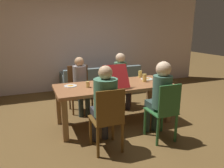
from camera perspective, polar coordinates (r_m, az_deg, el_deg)
name	(u,v)px	position (r m, az deg, el deg)	size (l,w,h in m)	color
ground_plane	(114,122)	(4.08, 0.52, -10.29)	(20.00, 20.00, 0.00)	brown
back_wall	(80,39)	(6.20, -8.69, 11.75)	(7.89, 0.12, 2.83)	beige
dining_table	(114,90)	(3.85, 0.54, -1.52)	(2.09, 0.85, 0.74)	#9B613A
chair_0	(108,118)	(2.99, -1.08, -9.18)	(0.42, 0.43, 0.95)	brown
person_0	(105,101)	(3.03, -2.01, -4.48)	(0.34, 0.49, 1.24)	#34333A
chair_1	(164,111)	(3.37, 13.85, -6.97)	(0.39, 0.43, 0.94)	#2C6231
person_1	(160,93)	(3.40, 12.75, -2.50)	(0.29, 0.47, 1.25)	#30423C
chair_2	(79,85)	(4.59, -8.80, -0.33)	(0.46, 0.40, 0.96)	brown
person_2	(81,81)	(4.40, -8.38, 0.77)	(0.28, 0.50, 1.16)	#2D3B39
chair_3	(119,84)	(4.85, 1.81, 0.02)	(0.41, 0.43, 0.89)	brown
person_3	(121,76)	(4.68, 2.52, 2.16)	(0.28, 0.47, 1.21)	#332E37
pizza_box_0	(111,82)	(3.77, -0.27, 0.47)	(0.42, 0.62, 0.40)	#B01C1E
plate_0	(147,79)	(4.27, 9.32, 1.38)	(0.23, 0.23, 0.03)	white
plate_1	(70,86)	(3.78, -11.08, -0.46)	(0.22, 0.22, 0.03)	silver
drinking_glass_0	(88,84)	(3.65, -6.50, -0.11)	(0.07, 0.07, 0.11)	#E4C067
drinking_glass_1	(144,78)	(4.05, 8.71, 1.63)	(0.08, 0.08, 0.15)	#E7C45C
drinking_glass_2	(140,74)	(4.41, 7.56, 2.67)	(0.07, 0.07, 0.13)	#E2CB5B
couch	(101,83)	(5.90, -3.06, 0.38)	(2.10, 0.86, 0.73)	slate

